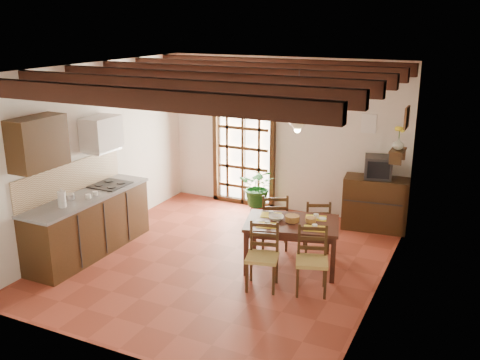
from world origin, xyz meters
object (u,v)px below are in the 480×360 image
Objects in this scene: chair_near_left at (262,268)px; potted_plant at (259,185)px; sideboard at (375,204)px; crt_tv at (378,167)px; chair_far_right at (316,234)px; kitchen_counter at (89,223)px; chair_far_left at (274,230)px; chair_near_right at (311,272)px; pendant_lamp at (298,124)px; dining_table at (292,228)px.

potted_plant is (-1.13, 2.46, 0.29)m from chair_near_left.
sideboard is 2.07× the size of crt_tv.
kitchen_counter is at bearing 2.24° from chair_far_right.
potted_plant is at bearing -60.06° from chair_far_right.
kitchen_counter is at bearing -149.79° from sideboard.
chair_near_left is 1.74× the size of crt_tv.
chair_near_right is at bearing 107.30° from chair_far_left.
potted_plant reaches higher than crt_tv.
crt_tv reaches higher than chair_far_right.
chair_near_left is at bearing 54.56° from chair_far_right.
pendant_lamp reaches higher than crt_tv.
potted_plant reaches higher than sideboard.
pendant_lamp reaches higher than potted_plant.
potted_plant is at bearing 174.52° from crt_tv.
dining_table is at bearing -123.57° from crt_tv.
kitchen_counter is 4.70m from crt_tv.
kitchen_counter is 2.13× the size of sideboard.
chair_far_right is 0.99× the size of pendant_lamp.
chair_near_right is 1.98m from pendant_lamp.
dining_table is 2.19m from crt_tv.
crt_tv reaches higher than sideboard.
crt_tv is at bearing -154.49° from chair_far_left.
kitchen_counter is 3.07m from dining_table.
dining_table is 2.15m from potted_plant.
chair_far_left is (-0.48, 0.55, -0.33)m from dining_table.
pendant_lamp reaches higher than dining_table.
sideboard is at bearing 68.19° from pendant_lamp.
chair_near_right is 1.73× the size of crt_tv.
dining_table is 1.73× the size of pendant_lamp.
crt_tv reaches higher than chair_far_left.
chair_near_left is 1.47m from chair_far_right.
chair_near_left is 2.97m from crt_tv.
chair_near_right is 2.69m from crt_tv.
pendant_lamp reaches higher than sideboard.
chair_far_left is at bearing 112.51° from chair_near_right.
kitchen_counter is 2.82m from chair_near_left.
crt_tv is 2.27m from pendant_lamp.
sideboard is at bearing 7.37° from potted_plant.
potted_plant is at bearing 127.75° from pendant_lamp.
chair_far_left reaches higher than dining_table.
pendant_lamp is (0.14, 0.82, 1.80)m from chair_near_left.
potted_plant is at bearing -179.70° from sideboard.
kitchen_counter reaches higher than dining_table.
kitchen_counter is at bearing -162.60° from pendant_lamp.
potted_plant reaches higher than chair_far_right.
sideboard is at bearing 54.15° from dining_table.
chair_far_left is 1.91m from pendant_lamp.
kitchen_counter is 2.83m from chair_far_left.
dining_table is 1.65× the size of chair_near_left.
chair_far_left is 1.77× the size of crt_tv.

